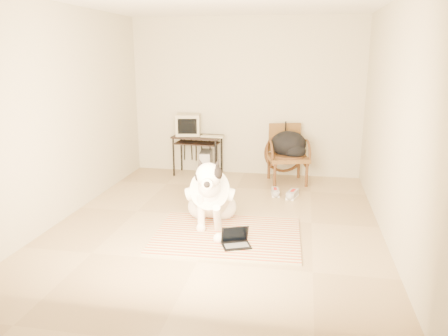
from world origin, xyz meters
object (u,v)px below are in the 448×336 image
(laptop, at_px, (236,241))
(backpack, at_px, (290,145))
(computer_desk, at_px, (197,141))
(pc_tower, at_px, (206,163))
(crt_monitor, at_px, (188,125))
(rattan_chair, at_px, (287,154))
(dog, at_px, (211,196))

(laptop, relative_size, backpack, 0.63)
(computer_desk, distance_m, pc_tower, 0.42)
(computer_desk, height_order, crt_monitor, crt_monitor)
(crt_monitor, xyz_separation_m, rattan_chair, (1.74, -0.22, -0.40))
(dog, xyz_separation_m, crt_monitor, (-0.90, 2.31, 0.51))
(rattan_chair, bearing_deg, laptop, -99.06)
(computer_desk, height_order, rattan_chair, rattan_chair)
(computer_desk, bearing_deg, dog, -72.14)
(dog, bearing_deg, crt_monitor, 111.31)
(laptop, bearing_deg, computer_desk, 111.66)
(dog, xyz_separation_m, rattan_chair, (0.84, 2.09, 0.10))
(crt_monitor, bearing_deg, dog, -68.69)
(laptop, xyz_separation_m, crt_monitor, (-1.31, 2.92, 0.81))
(rattan_chair, bearing_deg, dog, -111.87)
(dog, bearing_deg, backpack, 66.78)
(pc_tower, relative_size, rattan_chair, 0.49)
(dog, distance_m, backpack, 2.24)
(laptop, relative_size, computer_desk, 0.42)
(dog, height_order, computer_desk, dog)
(crt_monitor, relative_size, backpack, 0.82)
(dog, bearing_deg, computer_desk, 107.86)
(dog, height_order, rattan_chair, rattan_chair)
(rattan_chair, bearing_deg, pc_tower, 171.98)
(laptop, relative_size, pc_tower, 0.78)
(dog, relative_size, computer_desk, 1.47)
(crt_monitor, bearing_deg, rattan_chair, -7.31)
(crt_monitor, xyz_separation_m, backpack, (1.78, -0.27, -0.25))
(laptop, xyz_separation_m, backpack, (0.47, 2.65, 0.56))
(laptop, bearing_deg, backpack, 79.98)
(backpack, bearing_deg, laptop, -100.02)
(dog, relative_size, rattan_chair, 1.34)
(rattan_chair, bearing_deg, computer_desk, 174.29)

